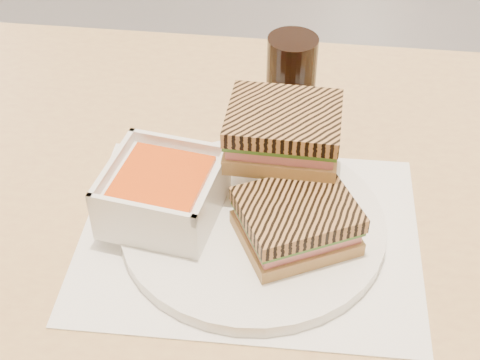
# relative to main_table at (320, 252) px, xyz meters

# --- Properties ---
(main_table) EXTENTS (1.20, 0.71, 0.75)m
(main_table) POSITION_rel_main_table_xyz_m (0.00, 0.00, 0.00)
(main_table) COLOR tan
(main_table) RESTS_ON ground
(tray_liner) EXTENTS (0.39, 0.31, 0.00)m
(tray_liner) POSITION_rel_main_table_xyz_m (-0.08, -0.09, 0.12)
(tray_liner) COLOR white
(tray_liner) RESTS_ON main_table
(plate) EXTENTS (0.30, 0.30, 0.02)m
(plate) POSITION_rel_main_table_xyz_m (-0.08, -0.08, 0.12)
(plate) COLOR white
(plate) RESTS_ON tray_liner
(soup_bowl) EXTENTS (0.14, 0.14, 0.06)m
(soup_bowl) POSITION_rel_main_table_xyz_m (-0.18, -0.08, 0.16)
(soup_bowl) COLOR white
(soup_bowl) RESTS_ON plate
(panini_lower) EXTENTS (0.15, 0.14, 0.05)m
(panini_lower) POSITION_rel_main_table_xyz_m (-0.03, -0.10, 0.16)
(panini_lower) COLOR tan
(panini_lower) RESTS_ON plate
(panini_upper) EXTENTS (0.13, 0.11, 0.06)m
(panini_upper) POSITION_rel_main_table_xyz_m (-0.06, -0.01, 0.21)
(panini_upper) COLOR tan
(panini_upper) RESTS_ON panini_lower
(cola_glass) EXTENTS (0.06, 0.06, 0.14)m
(cola_glass) POSITION_rel_main_table_xyz_m (-0.06, 0.12, 0.18)
(cola_glass) COLOR black
(cola_glass) RESTS_ON main_table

